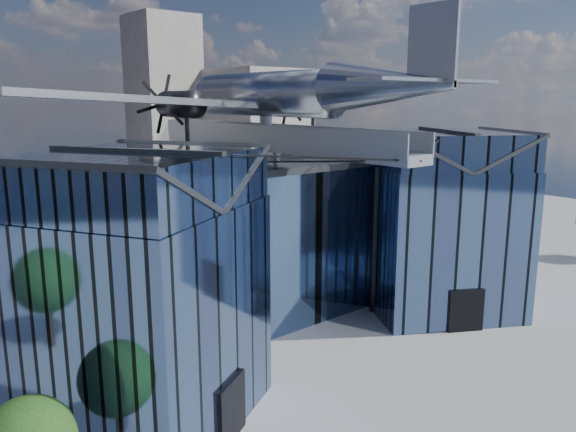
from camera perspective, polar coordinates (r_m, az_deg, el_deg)
ground_plane at (r=32.77m, az=2.30°, el=-12.98°), size 120.00×120.00×0.00m
museum at (r=35.23m, az=-3.99°, el=-1.66°), size 32.88×24.50×17.60m
bg_towers at (r=75.65m, az=-23.63°, el=8.07°), size 77.00×24.50×26.00m
tree_side_e at (r=50.94m, az=18.21°, el=-0.43°), size 3.35×3.35×5.06m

